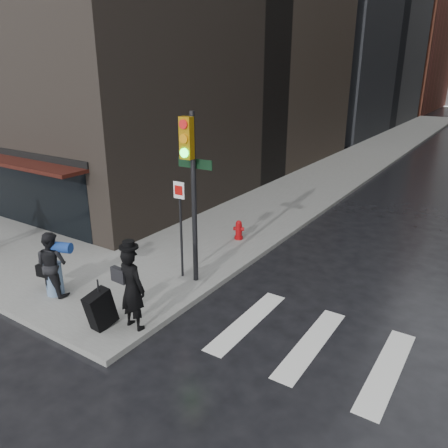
# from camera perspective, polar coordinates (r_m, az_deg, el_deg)

# --- Properties ---
(ground) EXTENTS (140.00, 140.00, 0.00)m
(ground) POSITION_cam_1_polar(r_m,az_deg,el_deg) (11.85, -14.46, -9.42)
(ground) COLOR black
(ground) RESTS_ON ground
(sidewalk_left) EXTENTS (4.00, 50.00, 0.15)m
(sidewalk_left) POSITION_cam_1_polar(r_m,az_deg,el_deg) (35.12, 20.13, 9.41)
(sidewalk_left) COLOR slate
(sidewalk_left) RESTS_ON ground
(crosswalk) EXTENTS (8.50, 3.00, 0.01)m
(crosswalk) POSITION_cam_1_polar(r_m,az_deg,el_deg) (9.59, 25.35, -18.49)
(crosswalk) COLOR silver
(crosswalk) RESTS_ON ground
(bldg_left_far) EXTENTS (22.00, 20.00, 26.00)m
(bldg_left_far) POSITION_cam_1_polar(r_m,az_deg,el_deg) (72.24, 18.01, 24.69)
(bldg_left_far) COLOR maroon
(bldg_left_far) RESTS_ON ground
(storefront) EXTENTS (8.40, 1.11, 2.83)m
(storefront) POSITION_cam_1_polar(r_m,az_deg,el_deg) (17.68, -26.02, 5.23)
(storefront) COLOR black
(storefront) RESTS_ON ground
(man_overcoat) EXTENTS (1.14, 1.05, 2.12)m
(man_overcoat) POSITION_cam_1_polar(r_m,az_deg,el_deg) (9.88, -12.76, -8.59)
(man_overcoat) COLOR black
(man_overcoat) RESTS_ON ground
(man_jeans) EXTENTS (1.24, 0.77, 1.70)m
(man_jeans) POSITION_cam_1_polar(r_m,az_deg,el_deg) (11.85, -21.55, -4.82)
(man_jeans) COLOR black
(man_jeans) RESTS_ON ground
(traffic_light) EXTENTS (1.13, 0.51, 4.52)m
(traffic_light) POSITION_cam_1_polar(r_m,az_deg,el_deg) (11.07, -4.48, 6.19)
(traffic_light) COLOR black
(traffic_light) RESTS_ON ground
(fire_hydrant) EXTENTS (0.38, 0.29, 0.66)m
(fire_hydrant) POSITION_cam_1_polar(r_m,az_deg,el_deg) (14.79, 1.93, -0.87)
(fire_hydrant) COLOR #94090C
(fire_hydrant) RESTS_ON ground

